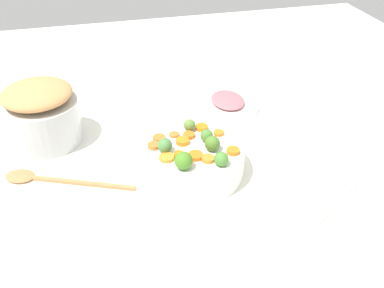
{
  "coord_description": "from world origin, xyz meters",
  "views": [
    {
      "loc": [
        -0.19,
        -0.89,
        0.72
      ],
      "look_at": [
        0.03,
        -0.02,
        0.11
      ],
      "focal_mm": 40.83,
      "sensor_mm": 36.0,
      "label": 1
    }
  ],
  "objects": [
    {
      "name": "dish_towel",
      "position": [
        0.3,
        -0.16,
        0.02
      ],
      "size": [
        0.25,
        0.24,
        0.01
      ],
      "primitive_type": "cube",
      "rotation": [
        0.0,
        0.0,
        0.58
      ],
      "color": "beige",
      "rests_on": "tabletop"
    },
    {
      "name": "carrot_slice_8",
      "position": [
        0.06,
        -0.09,
        0.1
      ],
      "size": [
        0.04,
        0.04,
        0.01
      ],
      "primitive_type": "cylinder",
      "rotation": [
        0.0,
        0.0,
        3.49
      ],
      "color": "orange",
      "rests_on": "serving_bowl_carrots"
    },
    {
      "name": "metal_pot",
      "position": [
        -0.34,
        0.22,
        0.08
      ],
      "size": [
        0.21,
        0.21,
        0.12
      ],
      "primitive_type": "cylinder",
      "color": "silver",
      "rests_on": "tabletop"
    },
    {
      "name": "carrot_slice_10",
      "position": [
        -0.06,
        0.0,
        0.1
      ],
      "size": [
        0.04,
        0.04,
        0.01
      ],
      "primitive_type": "cylinder",
      "rotation": [
        0.0,
        0.0,
        2.83
      ],
      "color": "orange",
      "rests_on": "serving_bowl_carrots"
    },
    {
      "name": "brussels_sprout_1",
      "position": [
        0.08,
        -0.11,
        0.11
      ],
      "size": [
        0.03,
        0.03,
        0.03
      ],
      "primitive_type": "sphere",
      "color": "#4B8335",
      "rests_on": "serving_bowl_carrots"
    },
    {
      "name": "ham_slice_main",
      "position": [
        0.23,
        0.29,
        0.04
      ],
      "size": [
        0.11,
        0.14,
        0.02
      ],
      "primitive_type": "ellipsoid",
      "rotation": [
        0.0,
        0.0,
        1.58
      ],
      "color": "#C6636C",
      "rests_on": "ham_plate"
    },
    {
      "name": "ham_plate",
      "position": [
        0.21,
        0.28,
        0.03
      ],
      "size": [
        0.22,
        0.22,
        0.01
      ],
      "primitive_type": "cylinder",
      "color": "white",
      "rests_on": "tabletop"
    },
    {
      "name": "wooden_spoon",
      "position": [
        -0.35,
        0.04,
        0.03
      ],
      "size": [
        0.33,
        0.17,
        0.01
      ],
      "color": "#B97A49",
      "rests_on": "tabletop"
    },
    {
      "name": "brussels_sprout_5",
      "position": [
        -0.01,
        -0.1,
        0.12
      ],
      "size": [
        0.04,
        0.04,
        0.04
      ],
      "primitive_type": "sphere",
      "color": "#488224",
      "rests_on": "serving_bowl_carrots"
    },
    {
      "name": "carrot_slice_5",
      "position": [
        0.01,
        0.0,
        0.1
      ],
      "size": [
        0.05,
        0.05,
        0.01
      ],
      "primitive_type": "cylinder",
      "rotation": [
        0.0,
        0.0,
        5.27
      ],
      "color": "orange",
      "rests_on": "serving_bowl_carrots"
    },
    {
      "name": "carrot_slice_3",
      "position": [
        0.0,
        0.04,
        0.1
      ],
      "size": [
        0.03,
        0.03,
        0.01
      ],
      "primitive_type": "cylinder",
      "rotation": [
        0.0,
        0.0,
        1.6
      ],
      "color": "orange",
      "rests_on": "serving_bowl_carrots"
    },
    {
      "name": "brussels_sprout_4",
      "position": [
        0.08,
        -0.05,
        0.12
      ],
      "size": [
        0.04,
        0.04,
        0.04
      ],
      "primitive_type": "sphere",
      "color": "#4D792B",
      "rests_on": "serving_bowl_carrots"
    },
    {
      "name": "brussels_sprout_2",
      "position": [
        0.04,
        0.06,
        0.11
      ],
      "size": [
        0.03,
        0.03,
        0.03
      ],
      "primitive_type": "sphere",
      "color": "#5C8436",
      "rests_on": "serving_bowl_carrots"
    },
    {
      "name": "stuffing_mound",
      "position": [
        -0.34,
        0.22,
        0.17
      ],
      "size": [
        0.19,
        0.19,
        0.05
      ],
      "primitive_type": "ellipsoid",
      "color": "tan",
      "rests_on": "metal_pot"
    },
    {
      "name": "carrot_slice_9",
      "position": [
        0.12,
        -0.07,
        0.1
      ],
      "size": [
        0.03,
        0.03,
        0.01
      ],
      "primitive_type": "cylinder",
      "rotation": [
        0.0,
        0.0,
        3.09
      ],
      "color": "orange",
      "rests_on": "serving_bowl_carrots"
    },
    {
      "name": "carrot_slice_4",
      "position": [
        0.04,
        0.02,
        0.1
      ],
      "size": [
        0.03,
        0.03,
        0.01
      ],
      "primitive_type": "cylinder",
      "rotation": [
        0.0,
        0.0,
        0.04
      ],
      "color": "orange",
      "rests_on": "serving_bowl_carrots"
    },
    {
      "name": "serving_bowl_carrots",
      "position": [
        0.03,
        -0.02,
        0.06
      ],
      "size": [
        0.26,
        0.26,
        0.08
      ],
      "primitive_type": "cylinder",
      "color": "white",
      "rests_on": "tabletop"
    },
    {
      "name": "brussels_sprout_0",
      "position": [
        -0.04,
        -0.02,
        0.12
      ],
      "size": [
        0.04,
        0.04,
        0.04
      ],
      "primitive_type": "sphere",
      "color": "#4A803F",
      "rests_on": "serving_bowl_carrots"
    },
    {
      "name": "carrot_slice_2",
      "position": [
        -0.01,
        -0.05,
        0.1
      ],
      "size": [
        0.04,
        0.04,
        0.01
      ],
      "primitive_type": "cylinder",
      "rotation": [
        0.0,
        0.0,
        2.49
      ],
      "color": "orange",
      "rests_on": "serving_bowl_carrots"
    },
    {
      "name": "carrot_slice_1",
      "position": [
        0.08,
        0.05,
        0.1
      ],
      "size": [
        0.05,
        0.05,
        0.01
      ],
      "primitive_type": "cylinder",
      "rotation": [
        0.0,
        0.0,
        3.76
      ],
      "color": "orange",
      "rests_on": "serving_bowl_carrots"
    },
    {
      "name": "brussels_sprout_3",
      "position": [
        0.07,
        -0.01,
        0.11
      ],
      "size": [
        0.03,
        0.03,
        0.03
      ],
      "primitive_type": "sphere",
      "color": "#4B7F36",
      "rests_on": "serving_bowl_carrots"
    },
    {
      "name": "carrot_slice_6",
      "position": [
        0.03,
        -0.07,
        0.1
      ],
      "size": [
        0.05,
        0.05,
        0.01
      ],
      "primitive_type": "cylinder",
      "rotation": [
        0.0,
        0.0,
        0.97
      ],
      "color": "orange",
      "rests_on": "serving_bowl_carrots"
    },
    {
      "name": "carrot_slice_0",
      "position": [
        0.11,
        0.02,
        0.1
      ],
      "size": [
        0.04,
        0.04,
        0.01
      ],
      "primitive_type": "cylinder",
      "rotation": [
        0.0,
        0.0,
        3.6
      ],
      "color": "orange",
      "rests_on": "serving_bowl_carrots"
    },
    {
      "name": "carrot_slice_7",
      "position": [
        -0.04,
        0.03,
        0.1
      ],
      "size": [
        0.04,
        0.04,
        0.01
      ],
      "primitive_type": "cylinder",
      "rotation": [
        0.0,
        0.0,
        1.2
      ],
      "color": "orange",
      "rests_on": "serving_bowl_carrots"
    },
    {
      "name": "carrot_slice_11",
      "position": [
        -0.04,
        -0.06,
        0.1
      ],
      "size": [
        0.05,
        0.05,
        0.01
      ],
      "primitive_type": "cylinder",
      "rotation": [
        0.0,
        0.0,
        3.46
      ],
      "color": "orange",
      "rests_on": "serving_bowl_carrots"
    },
    {
      "name": "tabletop",
      "position": [
        0.0,
        0.0,
        0.01
      ],
      "size": [
        2.4,
        2.4,
        0.02
      ],
      "primitive_type": "cube",
      "color": "white",
      "rests_on": "ground"
    }
  ]
}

